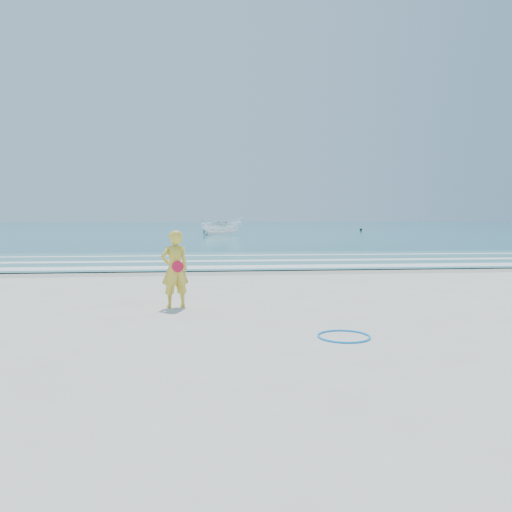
{
  "coord_description": "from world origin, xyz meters",
  "views": [
    {
      "loc": [
        -1.02,
        -10.14,
        2.12
      ],
      "look_at": [
        0.36,
        4.0,
        1.0
      ],
      "focal_mm": 35.0,
      "sensor_mm": 36.0,
      "label": 1
    }
  ],
  "objects": [
    {
      "name": "ground",
      "position": [
        0.0,
        0.0,
        0.0
      ],
      "size": [
        400.0,
        400.0,
        0.0
      ],
      "primitive_type": "plane",
      "color": "silver",
      "rests_on": "ground"
    },
    {
      "name": "hoop",
      "position": [
        1.36,
        -1.67,
        0.02
      ],
      "size": [
        1.21,
        1.21,
        0.03
      ],
      "primitive_type": "torus",
      "rotation": [
        0.0,
        0.0,
        -0.36
      ],
      "color": "#0E94FF",
      "rests_on": "ground"
    },
    {
      "name": "buoy",
      "position": [
        21.38,
        60.99,
        0.23
      ],
      "size": [
        0.39,
        0.39,
        0.39
      ],
      "primitive_type": "sphere",
      "color": "black",
      "rests_on": "ocean"
    },
    {
      "name": "foam_far",
      "position": [
        0.0,
        16.5,
        0.05
      ],
      "size": [
        400.0,
        0.6,
        0.01
      ],
      "primitive_type": "cube",
      "color": "white",
      "rests_on": "shallow"
    },
    {
      "name": "wet_sand",
      "position": [
        0.0,
        9.0,
        0.0
      ],
      "size": [
        400.0,
        2.4,
        0.0
      ],
      "primitive_type": "cube",
      "color": "#B2A893",
      "rests_on": "ground"
    },
    {
      "name": "woman",
      "position": [
        -1.78,
        1.56,
        0.9
      ],
      "size": [
        0.77,
        0.64,
        1.8
      ],
      "color": "yellow",
      "rests_on": "ground"
    },
    {
      "name": "foam_near",
      "position": [
        0.0,
        10.3,
        0.05
      ],
      "size": [
        400.0,
        1.4,
        0.01
      ],
      "primitive_type": "cube",
      "color": "white",
      "rests_on": "shallow"
    },
    {
      "name": "shallow",
      "position": [
        0.0,
        14.0,
        0.04
      ],
      "size": [
        400.0,
        10.0,
        0.01
      ],
      "primitive_type": "cube",
      "color": "#59B7AD",
      "rests_on": "ocean"
    },
    {
      "name": "foam_mid",
      "position": [
        0.0,
        13.2,
        0.05
      ],
      "size": [
        400.0,
        0.9,
        0.01
      ],
      "primitive_type": "cube",
      "color": "white",
      "rests_on": "shallow"
    },
    {
      "name": "ocean",
      "position": [
        0.0,
        105.0,
        0.02
      ],
      "size": [
        400.0,
        190.0,
        0.04
      ],
      "primitive_type": "cube",
      "color": "#19727F",
      "rests_on": "ground"
    },
    {
      "name": "boat",
      "position": [
        0.66,
        47.27,
        1.02
      ],
      "size": [
        5.33,
        2.74,
        1.96
      ],
      "primitive_type": "imported",
      "rotation": [
        0.0,
        0.0,
        1.74
      ],
      "color": "white",
      "rests_on": "ocean"
    }
  ]
}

